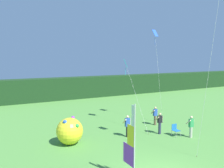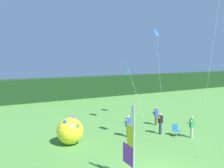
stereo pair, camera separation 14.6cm
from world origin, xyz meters
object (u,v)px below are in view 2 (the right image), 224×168
(person_far_left, at_px, (156,115))
(kite_cyan_diamond_0, at_px, (127,67))
(banner_flag, at_px, (131,144))
(folding_chair, at_px, (176,129))
(person_mid_field, at_px, (192,126))
(person_far_right, at_px, (128,125))
(inflatable_balloon, at_px, (70,131))
(kite_blue_diamond_1, at_px, (157,40))
(person_near_banner, at_px, (160,123))

(person_far_left, xyz_separation_m, kite_cyan_diamond_0, (-1.90, 1.81, 4.30))
(banner_flag, distance_m, folding_chair, 7.81)
(person_mid_field, bearing_deg, person_far_right, 149.92)
(inflatable_balloon, xyz_separation_m, kite_cyan_diamond_0, (6.29, 2.76, 4.23))
(person_mid_field, height_order, kite_blue_diamond_1, kite_blue_diamond_1)
(person_near_banner, distance_m, person_far_right, 2.68)
(person_far_right, relative_size, inflatable_balloon, 0.86)
(folding_chair, relative_size, kite_cyan_diamond_0, 0.15)
(person_near_banner, height_order, kite_blue_diamond_1, kite_blue_diamond_1)
(person_mid_field, xyz_separation_m, kite_cyan_diamond_0, (-2.15, 5.75, 4.29))
(person_mid_field, height_order, folding_chair, person_mid_field)
(banner_flag, height_order, kite_cyan_diamond_0, kite_cyan_diamond_0)
(person_near_banner, distance_m, inflatable_balloon, 7.04)
(person_far_right, distance_m, inflatable_balloon, 4.37)
(kite_blue_diamond_1, bearing_deg, person_far_right, -149.30)
(person_mid_field, relative_size, person_far_left, 1.01)
(person_far_left, relative_size, kite_cyan_diamond_0, 0.28)
(person_near_banner, height_order, person_far_right, person_near_banner)
(person_far_left, distance_m, inflatable_balloon, 8.25)
(person_near_banner, bearing_deg, banner_flag, -140.10)
(person_far_right, bearing_deg, kite_blue_diamond_1, 30.70)
(person_near_banner, height_order, inflatable_balloon, inflatable_balloon)
(person_mid_field, height_order, person_far_left, person_mid_field)
(inflatable_balloon, bearing_deg, kite_blue_diamond_1, 13.83)
(inflatable_balloon, xyz_separation_m, kite_blue_diamond_1, (9.11, 2.24, 6.67))
(banner_flag, distance_m, person_mid_field, 8.02)
(inflatable_balloon, xyz_separation_m, folding_chair, (7.71, -2.12, -0.42))
(person_far_right, height_order, kite_cyan_diamond_0, kite_cyan_diamond_0)
(person_near_banner, xyz_separation_m, kite_blue_diamond_1, (2.18, 3.45, 6.71))
(person_near_banner, bearing_deg, inflatable_balloon, 170.11)
(person_far_left, distance_m, folding_chair, 3.13)
(person_far_left, height_order, kite_cyan_diamond_0, kite_cyan_diamond_0)
(person_mid_field, height_order, kite_cyan_diamond_0, kite_cyan_diamond_0)
(banner_flag, relative_size, kite_cyan_diamond_0, 0.66)
(folding_chair, bearing_deg, kite_blue_diamond_1, 72.23)
(folding_chair, distance_m, kite_blue_diamond_1, 8.44)
(banner_flag, bearing_deg, kite_cyan_diamond_0, 59.61)
(kite_cyan_diamond_0, relative_size, kite_blue_diamond_1, 0.69)
(kite_cyan_diamond_0, bearing_deg, person_far_left, -43.67)
(folding_chair, height_order, kite_cyan_diamond_0, kite_cyan_diamond_0)
(person_far_right, distance_m, kite_blue_diamond_1, 8.73)
(person_mid_field, distance_m, person_far_left, 3.94)
(inflatable_balloon, height_order, kite_cyan_diamond_0, kite_cyan_diamond_0)
(person_far_left, relative_size, person_far_right, 0.99)
(kite_blue_diamond_1, bearing_deg, banner_flag, -133.89)
(banner_flag, bearing_deg, person_mid_field, 22.83)
(person_far_right, height_order, inflatable_balloon, inflatable_balloon)
(banner_flag, distance_m, inflatable_balloon, 6.24)
(person_mid_field, distance_m, kite_cyan_diamond_0, 7.49)
(person_mid_field, distance_m, kite_blue_diamond_1, 8.54)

